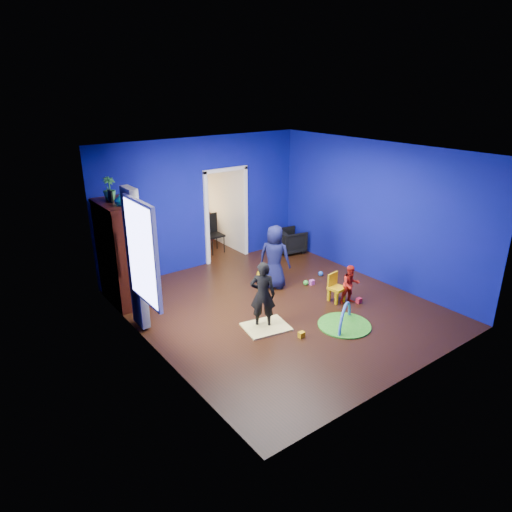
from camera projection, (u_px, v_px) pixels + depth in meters
floor at (280, 308)px, 8.57m from camera, size 5.00×5.50×0.01m
ceiling at (284, 151)px, 7.54m from camera, size 5.00×5.50×0.01m
wall_back at (203, 203)px, 10.11m from camera, size 5.00×0.02×2.90m
wall_front at (416, 287)px, 5.99m from camera, size 5.00×0.02×2.90m
wall_left at (150, 267)px, 6.66m from camera, size 0.02×5.50×2.90m
wall_right at (375, 212)px, 9.45m from camera, size 0.02×5.50×2.90m
alcove at (206, 201)px, 11.18m from camera, size 1.00×1.75×2.50m
armchair at (290, 241)px, 11.27m from camera, size 0.74×0.72×0.59m
child_black at (263, 295)px, 7.74m from camera, size 0.52×0.49×1.19m
child_navy at (275, 257)px, 9.22m from camera, size 0.71×0.77×1.32m
toddler_red at (350, 285)px, 8.64m from camera, size 0.45×0.40×0.76m
vase at (120, 200)px, 7.89m from camera, size 0.25×0.25×0.22m
potted_plant at (109, 189)px, 8.24m from camera, size 0.27×0.27×0.42m
tv_armoire at (121, 253)px, 8.50m from camera, size 0.58×1.14×1.96m
crt_tv at (122, 251)px, 8.51m from camera, size 0.46×0.70×0.54m
yellow_blanket at (266, 327)px, 7.87m from camera, size 0.85×0.73×0.03m
hopper_ball at (265, 275)px, 9.55m from camera, size 0.36×0.36×0.36m
kid_chair at (337, 289)px, 8.75m from camera, size 0.31×0.31×0.50m
play_mat at (344, 325)px, 7.94m from camera, size 0.92×0.92×0.02m
toy_arch at (344, 325)px, 7.93m from camera, size 0.73×0.46×0.82m
window_left at (141, 253)px, 6.90m from camera, size 0.03×0.95×1.55m
curtain at (136, 259)px, 7.48m from camera, size 0.14×0.42×2.40m
doorway at (226, 216)px, 10.59m from camera, size 1.16×0.10×2.10m
study_desk at (195, 228)px, 11.97m from camera, size 0.88×0.44×0.75m
desk_monitor at (192, 206)px, 11.85m from camera, size 0.40×0.05×0.32m
desk_lamp at (183, 209)px, 11.66m from camera, size 0.14×0.14×0.14m
folding_chair at (214, 234)px, 11.22m from camera, size 0.40×0.40×0.92m
book_shelf at (190, 165)px, 11.46m from camera, size 0.88×0.24×0.04m
toy_0 at (359, 301)px, 8.74m from camera, size 0.10×0.08×0.10m
toy_1 at (321, 273)px, 9.97m from camera, size 0.11×0.11×0.11m
toy_2 at (301, 335)px, 7.56m from camera, size 0.10×0.08×0.10m
toy_3 at (306, 283)px, 9.52m from camera, size 0.11×0.11×0.11m
toy_4 at (312, 282)px, 9.54m from camera, size 0.10×0.08×0.10m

